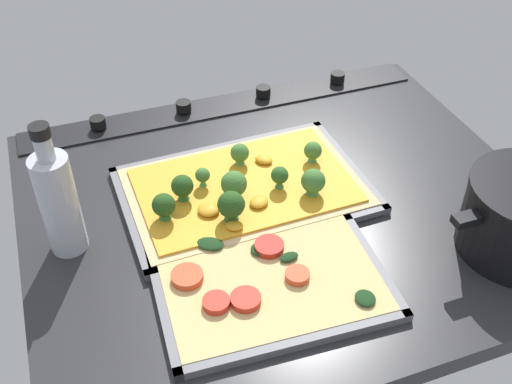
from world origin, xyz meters
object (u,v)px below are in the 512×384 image
(veggie_pizza_back, at_px, (265,275))
(oil_bottle, at_px, (58,201))
(baking_tray_front, at_px, (245,192))
(baking_tray_back, at_px, (268,278))
(broccoli_pizza, at_px, (243,187))

(veggie_pizza_back, distance_m, oil_bottle, 0.30)
(baking_tray_front, xyz_separation_m, baking_tray_back, (0.03, 0.18, 0.00))
(broccoli_pizza, height_order, veggie_pizza_back, broccoli_pizza)
(broccoli_pizza, bearing_deg, baking_tray_front, -122.95)
(veggie_pizza_back, bearing_deg, baking_tray_back, 175.35)
(baking_tray_back, distance_m, veggie_pizza_back, 0.01)
(veggie_pizza_back, xyz_separation_m, oil_bottle, (0.24, -0.16, 0.07))
(baking_tray_back, bearing_deg, veggie_pizza_back, -4.65)
(baking_tray_front, relative_size, baking_tray_back, 1.21)
(baking_tray_front, xyz_separation_m, oil_bottle, (0.27, 0.02, 0.08))
(baking_tray_back, bearing_deg, oil_bottle, -32.88)
(veggie_pizza_back, height_order, oil_bottle, oil_bottle)
(broccoli_pizza, relative_size, oil_bottle, 1.75)
(broccoli_pizza, xyz_separation_m, baking_tray_back, (0.02, 0.17, -0.02))
(veggie_pizza_back, bearing_deg, oil_bottle, -33.30)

